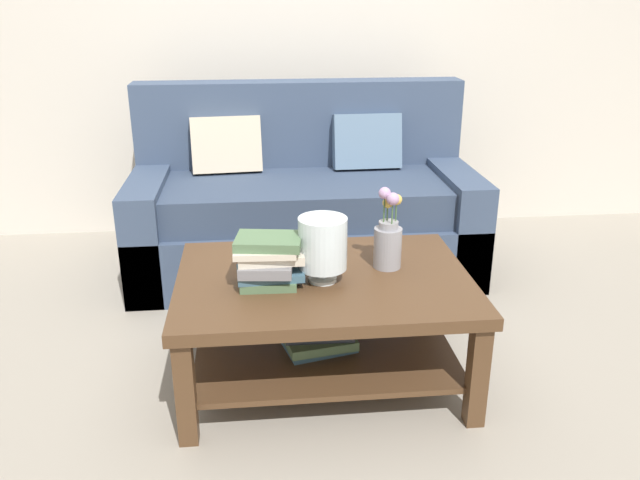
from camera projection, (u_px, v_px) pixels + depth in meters
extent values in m
plane|color=gray|center=(321.00, 336.00, 3.11)|extent=(10.00, 10.00, 0.00)
cube|color=beige|center=(294.00, 25.00, 4.15)|extent=(6.40, 0.12, 2.70)
cube|color=#384760|center=(305.00, 241.00, 3.79)|extent=(1.95, 0.90, 0.36)
cube|color=#324057|center=(305.00, 197.00, 3.66)|extent=(1.71, 0.74, 0.20)
cube|color=#384760|center=(300.00, 139.00, 3.92)|extent=(1.95, 0.20, 0.70)
cube|color=#384760|center=(152.00, 227.00, 3.66)|extent=(0.20, 0.90, 0.60)
cube|color=#384760|center=(451.00, 217.00, 3.83)|extent=(0.20, 0.90, 0.60)
cube|color=beige|center=(226.00, 145.00, 3.75)|extent=(0.41, 0.22, 0.34)
cube|color=slate|center=(367.00, 141.00, 3.83)|extent=(0.40, 0.19, 0.34)
cube|color=#4C331E|center=(324.00, 282.00, 2.62)|extent=(1.19, 0.86, 0.05)
cube|color=#4C331E|center=(186.00, 392.00, 2.31)|extent=(0.07, 0.07, 0.42)
cube|color=#4C331E|center=(477.00, 375.00, 2.41)|extent=(0.07, 0.07, 0.42)
cube|color=#4C331E|center=(200.00, 299.00, 3.00)|extent=(0.07, 0.07, 0.42)
cube|color=#4C331E|center=(426.00, 289.00, 3.11)|extent=(0.07, 0.07, 0.42)
cube|color=#4C331E|center=(324.00, 348.00, 2.73)|extent=(1.07, 0.74, 0.02)
cube|color=#3D6075|center=(319.00, 344.00, 2.71)|extent=(0.32, 0.26, 0.03)
cube|color=#51704C|center=(319.00, 340.00, 2.67)|extent=(0.31, 0.25, 0.04)
cube|color=#2D333D|center=(319.00, 328.00, 2.69)|extent=(0.28, 0.20, 0.04)
cube|color=#51704C|center=(268.00, 282.00, 2.52)|extent=(0.22, 0.16, 0.03)
cube|color=#3D6075|center=(270.00, 273.00, 2.52)|extent=(0.26, 0.17, 0.03)
cube|color=slate|center=(266.00, 267.00, 2.49)|extent=(0.22, 0.19, 0.04)
cube|color=beige|center=(271.00, 256.00, 2.50)|extent=(0.26, 0.17, 0.03)
cube|color=beige|center=(265.00, 250.00, 2.48)|extent=(0.25, 0.19, 0.02)
cube|color=#51704C|center=(269.00, 241.00, 2.48)|extent=(0.27, 0.21, 0.04)
cylinder|color=silver|center=(323.00, 279.00, 2.57)|extent=(0.11, 0.11, 0.02)
cylinder|color=silver|center=(323.00, 272.00, 2.56)|extent=(0.04, 0.04, 0.04)
cylinder|color=silver|center=(323.00, 243.00, 2.51)|extent=(0.19, 0.19, 0.21)
sphere|color=beige|center=(315.00, 256.00, 2.53)|extent=(0.04, 0.04, 0.04)
sphere|color=slate|center=(330.00, 253.00, 2.55)|extent=(0.05, 0.05, 0.05)
cylinder|color=gray|center=(388.00, 248.00, 2.67)|extent=(0.12, 0.12, 0.17)
cylinder|color=gray|center=(388.00, 225.00, 2.64)|extent=(0.08, 0.08, 0.03)
cylinder|color=#426638|center=(396.00, 212.00, 2.63)|extent=(0.01, 0.01, 0.08)
sphere|color=gold|center=(397.00, 200.00, 2.61)|extent=(0.05, 0.05, 0.05)
cylinder|color=#426638|center=(387.00, 213.00, 2.64)|extent=(0.01, 0.01, 0.06)
sphere|color=gold|center=(388.00, 203.00, 2.62)|extent=(0.04, 0.04, 0.04)
cylinder|color=#426638|center=(384.00, 209.00, 2.61)|extent=(0.01, 0.01, 0.11)
sphere|color=#B28CB7|center=(385.00, 193.00, 2.58)|extent=(0.05, 0.05, 0.05)
cylinder|color=#426638|center=(392.00, 213.00, 2.59)|extent=(0.01, 0.01, 0.09)
sphere|color=#B28CB7|center=(393.00, 199.00, 2.57)|extent=(0.05, 0.05, 0.05)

